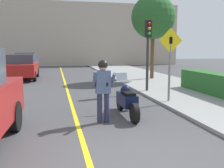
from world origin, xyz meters
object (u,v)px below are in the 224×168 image
Objects in this scene: person_biker at (103,84)px; street_tree at (153,17)px; motorcycle at (127,100)px; crossing_sign at (170,58)px; parked_car_red at (22,67)px; parked_car_blue at (27,62)px; traffic_light at (148,42)px.

street_tree reaches higher than person_biker.
crossing_sign is (2.02, 1.30, 1.23)m from motorcycle.
street_tree reaches higher than parked_car_red.
parked_car_blue is (-3.76, 17.04, -0.22)m from person_biker.
motorcycle is 1.21× the size of person_biker.
parked_car_blue reaches higher than motorcycle.
traffic_light is at bearing 55.45° from person_biker.
person_biker is at bearing -147.17° from crossing_sign.
motorcycle is at bearing -67.60° from parked_car_red.
traffic_light is (2.89, 4.20, 1.28)m from person_biker.
street_tree is (4.92, 8.66, 2.94)m from person_biker.
traffic_light is at bearing 60.66° from motorcycle.
traffic_light is 0.60× the size of street_tree.
person_biker reaches higher than parked_car_red.
motorcycle is 17.13m from parked_car_blue.
street_tree reaches higher than parked_car_blue.
crossing_sign is at bearing 32.83° from person_biker.
street_tree is at bearing 60.41° from person_biker.
person_biker is 0.33× the size of street_tree.
motorcycle is 2.71m from crossing_sign.
crossing_sign reaches higher than parked_car_red.
crossing_sign is 7.48m from street_tree.
traffic_light is 5.17m from street_tree.
parked_car_blue is (-6.62, 15.20, -0.87)m from crossing_sign.
person_biker is at bearing -72.57° from parked_car_red.
crossing_sign reaches higher than motorcycle.
person_biker reaches higher than parked_car_blue.
motorcycle is 4.60m from traffic_light.
parked_car_red is (-3.38, 10.77, -0.22)m from person_biker.
parked_car_red is 6.28m from parked_car_blue.
motorcycle is 11.07m from parked_car_red.
crossing_sign is at bearing -90.81° from traffic_light.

